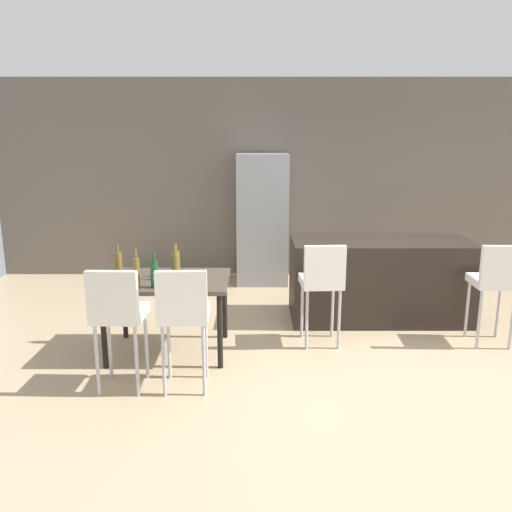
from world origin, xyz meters
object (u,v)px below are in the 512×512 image
at_px(kitchen_island, 380,280).
at_px(wine_bottle_right, 176,263).
at_px(bar_chair_middle, 496,278).
at_px(wine_bottle_corner, 176,266).
at_px(wine_bottle_near, 137,271).
at_px(refrigerator, 262,219).
at_px(wine_glass_left, 110,275).
at_px(dining_table, 167,286).
at_px(wine_bottle_end, 155,274).
at_px(bar_chair_left, 322,278).
at_px(dining_chair_near, 118,310).
at_px(dining_chair_far, 184,310).
at_px(wine_bottle_middle, 118,262).

bearing_deg(kitchen_island, wine_bottle_right, -157.83).
distance_m(bar_chair_middle, wine_bottle_corner, 3.13).
height_order(wine_bottle_near, refrigerator, refrigerator).
bearing_deg(wine_glass_left, dining_table, 36.34).
relative_size(wine_bottle_end, wine_bottle_corner, 0.96).
height_order(bar_chair_left, wine_glass_left, bar_chair_left).
bearing_deg(wine_bottle_near, wine_bottle_end, -16.03).
bearing_deg(wine_glass_left, dining_chair_near, -68.92).
bearing_deg(wine_bottle_near, wine_glass_left, -158.74).
distance_m(dining_chair_far, wine_bottle_right, 0.90).
bearing_deg(refrigerator, wine_bottle_near, -112.72).
relative_size(bar_chair_middle, wine_bottle_near, 3.04).
distance_m(dining_table, wine_bottle_right, 0.24).
distance_m(dining_chair_near, wine_bottle_near, 0.57).
distance_m(bar_chair_left, wine_bottle_right, 1.43).
height_order(dining_chair_near, wine_bottle_middle, dining_chair_near).
height_order(kitchen_island, refrigerator, refrigerator).
distance_m(dining_table, refrigerator, 2.72).
bearing_deg(wine_bottle_near, dining_chair_near, -93.78).
xyz_separation_m(kitchen_island, bar_chair_middle, (0.94, -0.81, 0.24)).
xyz_separation_m(bar_chair_left, refrigerator, (-0.56, 2.38, 0.22)).
relative_size(kitchen_island, bar_chair_left, 1.93).
xyz_separation_m(kitchen_island, dining_table, (-2.27, -0.97, 0.20)).
bearing_deg(wine_bottle_corner, kitchen_island, 24.81).
xyz_separation_m(wine_bottle_right, refrigerator, (0.86, 2.46, 0.05)).
relative_size(bar_chair_middle, wine_bottle_end, 3.29).
relative_size(dining_chair_near, wine_glass_left, 6.03).
bearing_deg(wine_bottle_near, wine_bottle_right, 46.38).
height_order(kitchen_island, dining_chair_near, dining_chair_near).
xyz_separation_m(bar_chair_left, dining_chair_near, (-1.76, -0.95, 0.00)).
bearing_deg(wine_glass_left, dining_chair_far, -33.11).
bearing_deg(bar_chair_left, dining_chair_far, -142.57).
bearing_deg(wine_bottle_right, wine_bottle_middle, 168.64).
distance_m(bar_chair_middle, dining_chair_far, 3.09).
relative_size(bar_chair_middle, wine_bottle_corner, 3.17).
distance_m(bar_chair_left, bar_chair_middle, 1.71).
relative_size(bar_chair_left, wine_bottle_right, 3.22).
xyz_separation_m(bar_chair_left, wine_bottle_end, (-1.56, -0.45, 0.17)).
xyz_separation_m(wine_bottle_middle, refrigerator, (1.45, 2.34, 0.07)).
bearing_deg(kitchen_island, dining_table, -156.79).
bearing_deg(dining_chair_far, wine_bottle_middle, 128.20).
distance_m(bar_chair_middle, wine_bottle_near, 3.46).
bearing_deg(wine_bottle_right, wine_bottle_end, -110.15).
bearing_deg(kitchen_island, dining_chair_far, -138.75).
relative_size(dining_chair_near, dining_chair_far, 1.00).
xyz_separation_m(dining_chair_far, refrigerator, (0.67, 3.33, 0.22)).
height_order(dining_table, dining_chair_near, dining_chair_near).
xyz_separation_m(dining_chair_far, wine_glass_left, (-0.71, 0.46, 0.17)).
relative_size(kitchen_island, refrigerator, 1.10).
xyz_separation_m(kitchen_island, wine_glass_left, (-2.71, -1.30, 0.40)).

